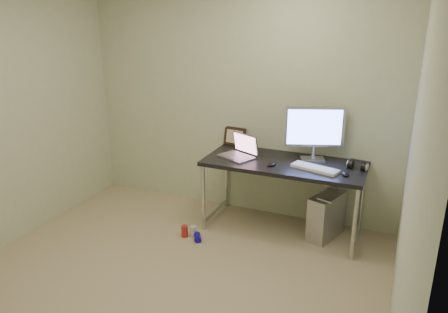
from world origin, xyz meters
TOP-DOWN VIEW (x-y plane):
  - floor at (0.00, 0.00)m, footprint 3.50×3.50m
  - wall_back at (0.00, 1.75)m, footprint 3.50×0.02m
  - wall_right at (1.75, 0.00)m, footprint 0.02×3.50m
  - desk at (0.63, 1.40)m, footprint 1.58×0.69m
  - tower_computer at (1.07, 1.43)m, footprint 0.33×0.48m
  - cable_a at (1.02, 1.70)m, footprint 0.01×0.16m
  - cable_b at (1.11, 1.68)m, footprint 0.02×0.11m
  - can_red at (-0.23, 0.88)m, footprint 0.08×0.08m
  - can_white at (-0.15, 0.91)m, footprint 0.07×0.07m
  - can_blue at (-0.08, 0.86)m, footprint 0.12×0.14m
  - laptop at (0.16, 1.38)m, footprint 0.42×0.39m
  - monitor at (0.87, 1.57)m, footprint 0.56×0.24m
  - keyboard at (0.95, 1.30)m, footprint 0.47×0.26m
  - mouse_right at (1.24, 1.27)m, footprint 0.09×0.12m
  - mouse_left at (0.54, 1.25)m, footprint 0.10×0.13m
  - headphones at (1.31, 1.48)m, footprint 0.19×0.11m
  - picture_frame at (-0.03, 1.72)m, footprint 0.26×0.11m
  - webcam at (0.17, 1.67)m, footprint 0.04×0.04m

SIDE VIEW (x-z plane):
  - floor at x=0.00m, z-range 0.00..0.00m
  - can_blue at x=-0.08m, z-range 0.00..0.07m
  - can_white at x=-0.15m, z-range 0.00..0.12m
  - can_red at x=-0.23m, z-range 0.00..0.12m
  - tower_computer at x=1.07m, z-range -0.01..0.47m
  - cable_b at x=1.11m, z-range 0.02..0.74m
  - cable_a at x=1.02m, z-range 0.06..0.74m
  - desk at x=0.63m, z-range 0.30..1.05m
  - keyboard at x=0.95m, z-range 0.75..0.78m
  - mouse_right at x=1.24m, z-range 0.75..0.79m
  - mouse_left at x=0.54m, z-range 0.75..0.79m
  - headphones at x=1.31m, z-range 0.72..0.84m
  - laptop at x=0.16m, z-range 0.69..0.92m
  - webcam at x=0.17m, z-range 0.78..0.89m
  - picture_frame at x=-0.03m, z-range 0.75..0.96m
  - monitor at x=0.87m, z-range 0.80..1.34m
  - wall_back at x=0.00m, z-range 0.00..2.50m
  - wall_right at x=1.75m, z-range 0.00..2.50m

